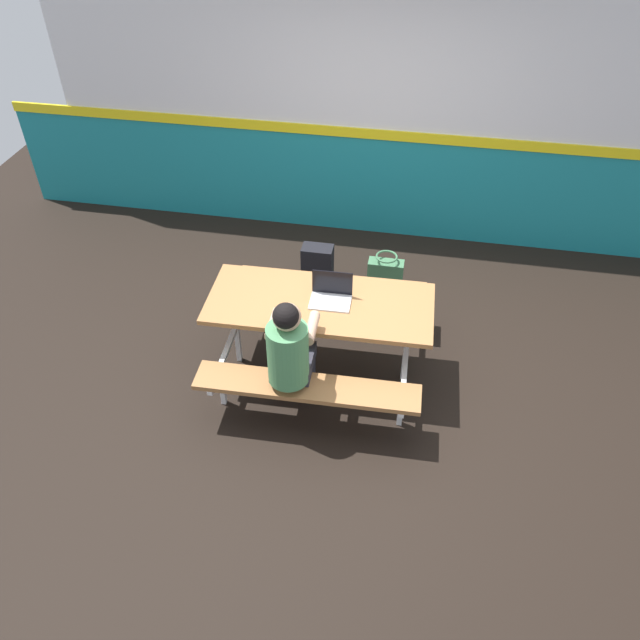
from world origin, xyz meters
TOP-DOWN VIEW (x-y plane):
  - ground_plane at (0.00, 0.00)m, footprint 10.00×10.00m
  - accent_backdrop at (0.00, 2.30)m, footprint 8.00×0.14m
  - picnic_table_main at (-0.19, 0.00)m, footprint 1.80×1.59m
  - student_nearer at (-0.31, -0.56)m, footprint 0.37×0.53m
  - laptop_silver at (-0.11, 0.04)m, footprint 0.33×0.23m
  - backpack_dark at (-0.43, 1.18)m, footprint 0.30×0.22m
  - tote_bag_bright at (0.24, 1.17)m, footprint 0.34×0.21m

SIDE VIEW (x-z plane):
  - ground_plane at x=0.00m, z-range -0.02..0.00m
  - tote_bag_bright at x=0.24m, z-range -0.02..0.41m
  - backpack_dark at x=-0.43m, z-range 0.00..0.44m
  - picnic_table_main at x=-0.19m, z-range 0.20..0.94m
  - student_nearer at x=-0.31m, z-range 0.10..1.31m
  - laptop_silver at x=-0.11m, z-range 0.67..0.90m
  - accent_backdrop at x=0.00m, z-range -0.05..2.55m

